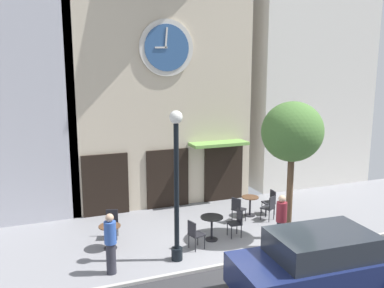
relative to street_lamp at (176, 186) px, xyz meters
name	(u,v)px	position (x,y,z in m)	size (l,w,h in m)	color
ground_plane	(249,273)	(1.56, -1.39, -2.20)	(25.25, 11.60, 0.13)	gray
clock_building	(156,52)	(1.15, 5.75, 3.84)	(7.20, 4.05, 11.61)	beige
neighbor_building_right	(305,36)	(8.41, 5.98, 4.64)	(5.85, 3.15, 13.62)	silver
street_lamp	(176,186)	(0.00, 0.00, 0.00)	(0.36, 0.36, 4.28)	black
street_tree	(292,133)	(3.83, 0.15, 1.26)	(1.96, 1.76, 4.40)	brown
cafe_table_center_right	(110,233)	(-1.64, 1.42, -1.67)	(0.66, 0.66, 0.73)	black
cafe_table_center	(212,223)	(1.47, 0.88, -1.62)	(0.72, 0.72, 0.77)	black
cafe_table_center_left	(250,203)	(3.67, 2.34, -1.69)	(0.63, 0.63, 0.72)	black
cafe_chair_near_lamp	(194,233)	(0.71, 0.45, -1.64)	(0.49, 0.49, 0.90)	black
cafe_chair_near_tree	(112,222)	(-1.43, 2.24, -1.64)	(0.50, 0.50, 0.90)	black
cafe_chair_facing_wall	(270,200)	(4.46, 2.22, -1.64)	(0.42, 0.42, 0.90)	black
cafe_chair_by_entrance	(270,206)	(4.09, 1.67, -1.64)	(0.54, 0.54, 0.90)	black
cafe_chair_under_awning	(237,221)	(2.34, 0.84, -1.64)	(0.42, 0.42, 0.90)	black
cafe_chair_facing_street	(238,208)	(2.95, 1.94, -1.64)	(0.54, 0.54, 0.90)	black
pedestrian_blue	(111,243)	(-1.88, -0.10, -1.31)	(0.41, 0.41, 1.67)	#2D2D38
pedestrian_maroon	(281,221)	(3.18, -0.41, -1.31)	(0.45, 0.45, 1.67)	#2D2D38
parked_car_navy	(321,263)	(2.67, -2.87, -1.41)	(4.40, 2.22, 1.55)	navy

